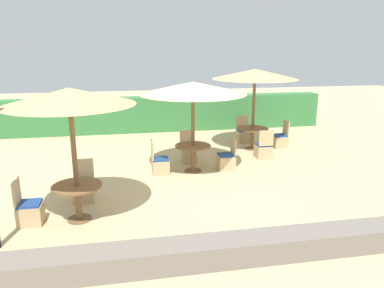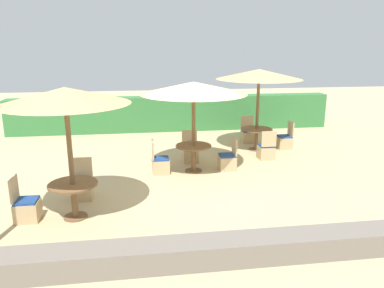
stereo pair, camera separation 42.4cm
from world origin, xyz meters
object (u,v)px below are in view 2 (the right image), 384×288
(patio_chair_center_west, at_px, (160,164))
(patio_chair_back_right_east, at_px, (285,141))
(patio_chair_front_left_west, at_px, (26,208))
(patio_chair_back_right_south, at_px, (266,151))
(patio_chair_back_right_north, at_px, (248,135))
(round_table_center, at_px, (194,151))
(patio_chair_center_east, at_px, (228,161))
(parasol_center, at_px, (194,88))
(parasol_front_left, at_px, (65,96))
(patio_chair_center_north, at_px, (190,153))
(patio_chair_front_left_north, at_px, (82,188))
(round_table_back_right, at_px, (256,133))
(parasol_back_right, at_px, (259,75))
(round_table_front_left, at_px, (73,192))

(patio_chair_center_west, relative_size, patio_chair_back_right_east, 1.00)
(patio_chair_back_right_east, bearing_deg, patio_chair_front_left_west, 121.47)
(patio_chair_back_right_south, bearing_deg, patio_chair_center_west, -165.58)
(patio_chair_back_right_south, distance_m, patio_chair_back_right_north, 2.07)
(patio_chair_front_left_west, bearing_deg, patio_chair_back_right_south, 118.29)
(round_table_center, bearing_deg, patio_chair_center_east, 0.75)
(parasol_center, relative_size, patio_chair_back_right_south, 3.09)
(patio_chair_center_west, height_order, patio_chair_back_right_east, same)
(round_table_center, relative_size, parasol_front_left, 0.37)
(patio_chair_center_north, relative_size, patio_chair_front_left_north, 1.00)
(round_table_back_right, bearing_deg, parasol_back_right, 90.00)
(patio_chair_center_east, relative_size, patio_chair_center_north, 1.00)
(patio_chair_back_right_east, distance_m, patio_chair_front_left_west, 8.46)
(round_table_back_right, relative_size, patio_chair_back_right_south, 1.13)
(parasol_center, distance_m, patio_chair_center_west, 2.27)
(patio_chair_back_right_east, bearing_deg, patio_chair_center_north, 106.08)
(patio_chair_center_west, bearing_deg, patio_chair_back_right_south, 104.42)
(round_table_center, height_order, patio_chair_center_west, patio_chair_center_west)
(patio_chair_front_left_west, bearing_deg, parasol_back_right, 125.29)
(parasol_back_right, xyz_separation_m, round_table_front_left, (-5.24, -4.39, -1.94))
(round_table_front_left, relative_size, patio_chair_front_left_west, 1.06)
(patio_chair_back_right_north, height_order, parasol_front_left, parasol_front_left)
(round_table_back_right, distance_m, patio_chair_back_right_north, 1.07)
(round_table_front_left, bearing_deg, parasol_back_right, 39.99)
(patio_chair_back_right_south, relative_size, round_table_front_left, 0.94)
(parasol_center, bearing_deg, round_table_back_right, 38.02)
(patio_chair_back_right_east, distance_m, patio_chair_back_right_north, 1.41)
(parasol_back_right, height_order, patio_chair_front_left_west, parasol_back_right)
(patio_chair_center_north, height_order, patio_chair_back_right_north, same)
(patio_chair_center_north, bearing_deg, round_table_center, 87.69)
(round_table_back_right, xyz_separation_m, patio_chair_back_right_south, (-0.01, -1.05, -0.31))
(patio_chair_front_left_north, relative_size, patio_chair_front_left_west, 1.00)
(parasol_back_right, distance_m, patio_chair_back_right_north, 2.47)
(parasol_back_right, bearing_deg, round_table_front_left, -140.01)
(patio_chair_center_west, relative_size, patio_chair_back_right_south, 1.00)
(patio_chair_front_left_west, bearing_deg, patio_chair_front_left_north, 135.70)
(patio_chair_back_right_south, bearing_deg, parasol_center, -160.96)
(patio_chair_back_right_east, bearing_deg, patio_chair_center_west, 114.03)
(patio_chair_center_east, xyz_separation_m, parasol_front_left, (-3.82, -2.53, 2.25))
(patio_chair_center_west, height_order, patio_chair_back_right_north, same)
(patio_chair_center_north, xyz_separation_m, round_table_front_left, (-2.87, -3.45, 0.31))
(patio_chair_back_right_north, xyz_separation_m, patio_chair_front_left_west, (-6.21, -5.40, 0.00))
(patio_chair_center_north, xyz_separation_m, round_table_back_right, (2.37, 0.94, 0.31))
(parasol_back_right, height_order, patio_chair_back_right_east, parasol_back_right)
(patio_chair_back_right_east, xyz_separation_m, parasol_front_left, (-6.27, -4.43, 2.25))
(patio_chair_center_east, xyz_separation_m, patio_chair_back_right_east, (2.45, 1.90, 0.00))
(patio_chair_center_west, height_order, round_table_back_right, patio_chair_center_west)
(parasol_back_right, bearing_deg, patio_chair_front_left_west, -144.71)
(parasol_center, xyz_separation_m, round_table_center, (-0.00, 0.00, -1.75))
(patio_chair_back_right_east, height_order, round_table_front_left, patio_chair_back_right_east)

